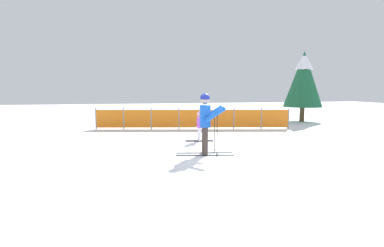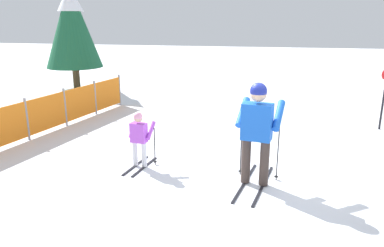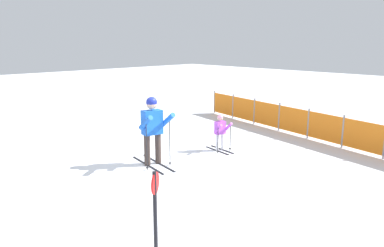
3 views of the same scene
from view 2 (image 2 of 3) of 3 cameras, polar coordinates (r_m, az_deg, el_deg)
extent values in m
plane|color=white|center=(6.77, 10.06, -8.20)|extent=(60.00, 60.00, 0.00)
cube|color=black|center=(6.56, 8.08, -8.82)|extent=(1.63, 0.33, 0.02)
cube|color=black|center=(6.50, 10.78, -9.18)|extent=(1.63, 0.33, 0.02)
cylinder|color=#3F332D|center=(6.40, 8.22, -5.57)|extent=(0.16, 0.16, 0.78)
cylinder|color=#3F332D|center=(6.35, 10.97, -5.91)|extent=(0.16, 0.16, 0.78)
cube|color=blue|center=(6.15, 9.88, 0.27)|extent=(0.36, 0.53, 0.61)
cylinder|color=blue|center=(6.44, 7.76, 1.74)|extent=(0.60, 0.22, 0.44)
cylinder|color=blue|center=(6.33, 13.08, 1.21)|extent=(0.60, 0.22, 0.44)
sphere|color=#D8AD8C|center=(6.05, 10.09, 4.46)|extent=(0.26, 0.26, 0.26)
sphere|color=navy|center=(6.04, 10.11, 4.88)|extent=(0.27, 0.27, 0.27)
cylinder|color=black|center=(6.66, 7.52, -2.89)|extent=(0.02, 0.02, 1.21)
cylinder|color=black|center=(6.85, 7.35, -7.22)|extent=(0.07, 0.07, 0.01)
cylinder|color=black|center=(6.54, 13.01, -3.51)|extent=(0.02, 0.02, 1.21)
cylinder|color=black|center=(6.74, 12.72, -7.90)|extent=(0.07, 0.07, 0.01)
cube|color=black|center=(7.26, -8.58, -6.34)|extent=(0.99, 0.19, 0.02)
cube|color=black|center=(7.17, -7.24, -6.56)|extent=(0.99, 0.19, 0.02)
cylinder|color=silver|center=(7.17, -8.67, -4.52)|extent=(0.09, 0.09, 0.47)
cylinder|color=silver|center=(7.08, -7.31, -4.72)|extent=(0.09, 0.09, 0.47)
cube|color=#B24CD8|center=(6.99, -8.13, -1.39)|extent=(0.21, 0.32, 0.37)
cylinder|color=#B24CD8|center=(7.18, -8.92, -0.79)|extent=(0.33, 0.12, 0.31)
cylinder|color=#B24CD8|center=(7.02, -6.28, -1.08)|extent=(0.33, 0.12, 0.31)
sphere|color=#D8AD8C|center=(6.91, -8.21, 0.81)|extent=(0.16, 0.16, 0.16)
sphere|color=pink|center=(6.90, -8.22, 1.04)|extent=(0.17, 0.17, 0.17)
cylinder|color=black|center=(7.35, -8.92, -3.09)|extent=(0.02, 0.02, 0.74)
cylinder|color=black|center=(7.45, -8.82, -5.33)|extent=(0.07, 0.07, 0.01)
cylinder|color=black|center=(7.15, -5.71, -3.52)|extent=(0.02, 0.02, 0.74)
cylinder|color=black|center=(7.25, -5.64, -5.81)|extent=(0.07, 0.07, 0.01)
cylinder|color=gray|center=(9.34, -23.86, 0.63)|extent=(0.06, 0.06, 0.98)
cylinder|color=gray|center=(10.23, -18.79, 2.40)|extent=(0.06, 0.06, 0.98)
cylinder|color=gray|center=(11.19, -14.54, 3.85)|extent=(0.06, 0.06, 0.98)
cylinder|color=gray|center=(12.21, -10.98, 5.06)|extent=(0.06, 0.06, 0.98)
cube|color=orange|center=(8.93, -26.76, -0.38)|extent=(1.26, 0.27, 0.83)
cube|color=orange|center=(9.77, -21.21, 1.56)|extent=(1.26, 0.27, 0.83)
cube|color=orange|center=(10.70, -16.57, 3.16)|extent=(1.26, 0.27, 0.83)
cube|color=orange|center=(11.70, -12.69, 4.49)|extent=(1.26, 0.27, 0.83)
cylinder|color=#4C3823|center=(15.58, -17.21, 6.70)|extent=(0.27, 0.27, 0.84)
cone|color=#1A5838|center=(15.41, -17.83, 14.00)|extent=(2.14, 2.14, 3.13)
cylinder|color=black|center=(10.41, 27.14, 3.34)|extent=(0.05, 0.05, 1.56)
camera|label=1|loc=(8.94, 74.76, -1.54)|focal=28.00mm
camera|label=3|loc=(14.28, 35.20, 14.59)|focal=35.00mm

